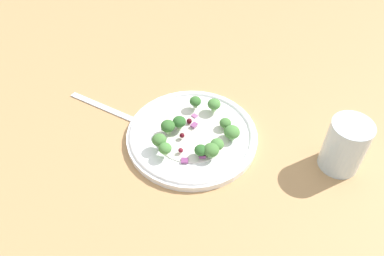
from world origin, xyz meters
TOP-DOWN VIEW (x-y plane):
  - ground_plane at (0.00, 0.00)cm, footprint 180.00×180.00cm
  - plate at (0.98, -2.01)cm, footprint 23.61×23.61cm
  - dressing_pool at (0.98, -2.01)cm, footprint 13.69×13.69cm
  - broccoli_floret_0 at (-1.33, 4.18)cm, footprint 2.50×2.50cm
  - broccoli_floret_1 at (5.56, -7.20)cm, footprint 2.47×2.47cm
  - broccoli_floret_2 at (7.05, -3.96)cm, footprint 2.20×2.20cm
  - broccoli_floret_3 at (-1.73, -8.55)cm, footprint 2.81×2.81cm
  - broccoli_floret_4 at (0.96, -8.14)cm, footprint 2.12×2.12cm
  - broccoli_floret_5 at (-4.56, -2.32)cm, footprint 2.17×2.17cm
  - broccoli_floret_6 at (-3.88, -5.33)cm, footprint 2.33×2.33cm
  - broccoli_floret_7 at (1.72, 2.16)cm, footprint 2.56×2.56cm
  - broccoli_floret_8 at (-3.28, 3.50)cm, footprint 2.23×2.23cm
  - broccoli_floret_9 at (2.39, 0.44)cm, footprint 2.40×2.40cm
  - broccoli_floret_10 at (-4.97, -4.02)cm, footprint 2.67×2.67cm
  - cranberry_0 at (0.29, 0.11)cm, footprint 0.89×0.89cm
  - cranberry_1 at (2.86, 0.11)cm, footprint 0.80×0.80cm
  - cranberry_2 at (-3.22, 0.87)cm, footprint 0.84×0.84cm
  - cranberry_3 at (3.96, 2.09)cm, footprint 0.89×0.89cm
  - cranberry_4 at (3.49, -2.03)cm, footprint 1.00×1.00cm
  - onion_bit_0 at (-4.96, -2.51)cm, footprint 1.03×1.30cm
  - onion_bit_1 at (-5.07, 0.57)cm, footprint 1.32×1.41cm
  - onion_bit_2 at (5.06, -3.39)cm, footprint 1.34×1.30cm
  - onion_bit_3 at (2.41, -2.70)cm, footprint 1.47×1.51cm
  - onion_bit_4 at (3.14, 2.12)cm, footprint 1.35×1.49cm
  - fork at (10.80, 11.38)cm, footprint 13.68×15.12cm
  - water_glass at (-10.06, -25.12)cm, footprint 6.71×6.71cm

SIDE VIEW (x-z plane):
  - ground_plane at x=0.00cm, z-range -2.00..0.00cm
  - fork at x=10.80cm, z-range 0.00..0.50cm
  - plate at x=0.98cm, z-range 0.01..1.71cm
  - dressing_pool at x=0.98cm, z-range 1.20..1.40cm
  - onion_bit_2 at x=5.06cm, z-range 1.25..1.62cm
  - onion_bit_1 at x=-5.07cm, z-range 1.40..1.71cm
  - onion_bit_4 at x=3.14cm, z-range 1.52..2.07cm
  - onion_bit_3 at x=2.41cm, z-range 1.69..2.07cm
  - onion_bit_0 at x=-4.96cm, z-range 1.65..2.24cm
  - cranberry_3 at x=3.96cm, z-range 1.51..2.39cm
  - cranberry_4 at x=3.49cm, z-range 1.47..2.47cm
  - cranberry_1 at x=2.86cm, z-range 1.66..2.46cm
  - cranberry_2 at x=-3.22cm, z-range 1.72..2.55cm
  - cranberry_0 at x=0.29cm, z-range 1.79..2.68cm
  - broccoli_floret_4 at x=0.96cm, z-range 1.54..3.68cm
  - broccoli_floret_5 at x=-4.56cm, z-range 1.79..3.98cm
  - broccoli_floret_6 at x=-3.88cm, z-range 1.71..4.07cm
  - broccoli_floret_3 at x=-1.73cm, z-range 1.51..4.35cm
  - broccoli_floret_10 at x=-4.97cm, z-range 1.64..4.34cm
  - broccoli_floret_1 at x=5.56cm, z-range 1.99..4.49cm
  - broccoli_floret_9 at x=2.39cm, z-range 2.04..4.48cm
  - broccoli_floret_2 at x=7.05cm, z-range 2.15..4.38cm
  - broccoli_floret_7 at x=1.72cm, z-range 2.00..4.60cm
  - broccoli_floret_8 at x=-3.28cm, z-range 2.20..4.46cm
  - broccoli_floret_0 at x=-1.33cm, z-range 2.17..4.71cm
  - water_glass at x=-10.06cm, z-range 0.00..9.56cm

